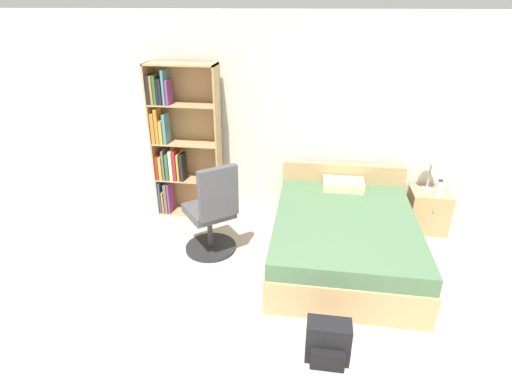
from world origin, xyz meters
The scene contains 8 objects.
wall_back centered at (0.00, 3.23, 1.30)m, with size 9.00×0.06×2.60m.
bookshelf centered at (-1.66, 2.96, 1.00)m, with size 0.88×0.31×2.01m.
bed centered at (0.50, 2.15, 0.29)m, with size 1.55×2.01×0.80m.
office_chair centered at (-0.98, 2.02, 0.50)m, with size 0.71×0.72×1.14m.
nightstand centered at (1.59, 2.96, 0.27)m, with size 0.47×0.42×0.54m.
table_lamp centered at (1.53, 2.99, 0.99)m, with size 0.23×0.23×0.57m.
water_bottle centered at (1.64, 2.86, 0.64)m, with size 0.08×0.08×0.21m.
backpack_black centered at (0.32, 0.65, 0.18)m, with size 0.36×0.25×0.37m.
Camera 1 is at (0.10, -1.80, 2.67)m, focal length 28.00 mm.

